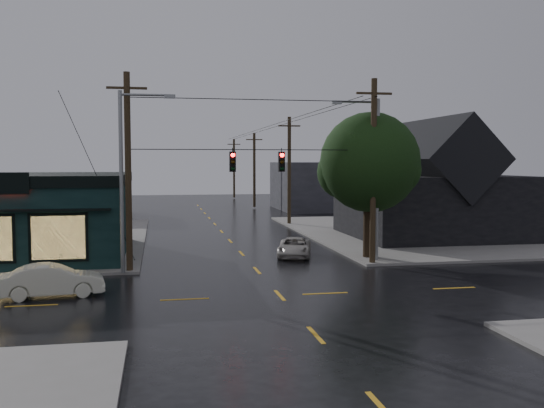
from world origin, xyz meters
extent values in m
plane|color=black|center=(0.00, 0.00, 0.00)|extent=(160.00, 160.00, 0.00)
cube|color=gray|center=(20.00, 20.00, 0.07)|extent=(28.00, 28.00, 0.15)
cube|color=black|center=(15.00, 17.00, 2.40)|extent=(12.00, 11.00, 4.50)
cylinder|color=black|center=(7.00, 8.43, 2.25)|extent=(0.70, 0.70, 4.19)
sphere|color=black|center=(7.00, 8.43, 5.64)|extent=(5.78, 5.78, 5.78)
cylinder|color=black|center=(0.00, 6.50, 6.30)|extent=(13.00, 0.04, 0.04)
cube|color=#302523|center=(-14.00, 40.00, 2.20)|extent=(12.00, 10.00, 4.40)
cube|color=#2B2C31|center=(16.00, 45.00, 2.80)|extent=(14.00, 12.00, 5.60)
imported|color=beige|center=(-9.43, 1.50, 0.69)|extent=(4.37, 2.05, 1.38)
imported|color=#B7B1A9|center=(2.93, 10.14, 0.56)|extent=(2.88, 4.41, 1.13)
camera|label=1|loc=(-5.01, -24.87, 5.67)|focal=40.00mm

